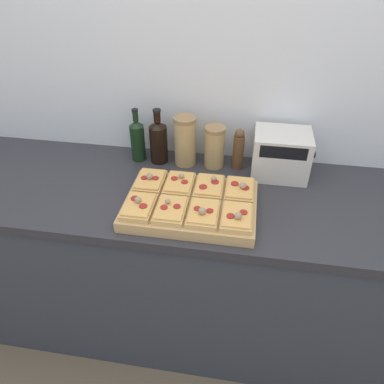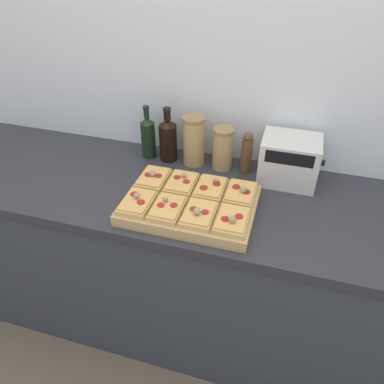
% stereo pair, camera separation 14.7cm
% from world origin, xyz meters
% --- Properties ---
extents(ground_plane, '(12.00, 12.00, 0.00)m').
position_xyz_m(ground_plane, '(0.00, 0.00, 0.00)').
color(ground_plane, brown).
extents(wall_back, '(6.00, 0.06, 2.50)m').
position_xyz_m(wall_back, '(0.00, 0.67, 1.25)').
color(wall_back, silver).
rests_on(wall_back, ground_plane).
extents(kitchen_counter, '(2.63, 0.67, 0.89)m').
position_xyz_m(kitchen_counter, '(0.00, 0.32, 0.45)').
color(kitchen_counter, '#333842').
rests_on(kitchen_counter, ground_plane).
extents(cutting_board, '(0.51, 0.36, 0.04)m').
position_xyz_m(cutting_board, '(-0.03, 0.20, 0.91)').
color(cutting_board, tan).
rests_on(cutting_board, kitchen_counter).
extents(pizza_slice_back_left, '(0.11, 0.16, 0.05)m').
position_xyz_m(pizza_slice_back_left, '(-0.21, 0.29, 0.95)').
color(pizza_slice_back_left, tan).
rests_on(pizza_slice_back_left, cutting_board).
extents(pizza_slice_back_midleft, '(0.11, 0.16, 0.05)m').
position_xyz_m(pizza_slice_back_midleft, '(-0.09, 0.29, 0.95)').
color(pizza_slice_back_midleft, tan).
rests_on(pizza_slice_back_midleft, cutting_board).
extents(pizza_slice_back_midright, '(0.11, 0.16, 0.05)m').
position_xyz_m(pizza_slice_back_midright, '(0.04, 0.29, 0.95)').
color(pizza_slice_back_midright, tan).
rests_on(pizza_slice_back_midright, cutting_board).
extents(pizza_slice_back_right, '(0.11, 0.16, 0.06)m').
position_xyz_m(pizza_slice_back_right, '(0.16, 0.29, 0.95)').
color(pizza_slice_back_right, tan).
rests_on(pizza_slice_back_right, cutting_board).
extents(pizza_slice_front_left, '(0.11, 0.16, 0.05)m').
position_xyz_m(pizza_slice_front_left, '(-0.21, 0.12, 0.95)').
color(pizza_slice_front_left, tan).
rests_on(pizza_slice_front_left, cutting_board).
extents(pizza_slice_front_midleft, '(0.11, 0.16, 0.05)m').
position_xyz_m(pizza_slice_front_midleft, '(-0.09, 0.12, 0.95)').
color(pizza_slice_front_midleft, tan).
rests_on(pizza_slice_front_midleft, cutting_board).
extents(pizza_slice_front_midright, '(0.11, 0.16, 0.06)m').
position_xyz_m(pizza_slice_front_midright, '(0.04, 0.11, 0.95)').
color(pizza_slice_front_midright, tan).
rests_on(pizza_slice_front_midright, cutting_board).
extents(pizza_slice_front_right, '(0.11, 0.16, 0.06)m').
position_xyz_m(pizza_slice_front_right, '(0.16, 0.11, 0.95)').
color(pizza_slice_front_right, tan).
rests_on(pizza_slice_front_right, cutting_board).
extents(olive_oil_bottle, '(0.07, 0.07, 0.26)m').
position_xyz_m(olive_oil_bottle, '(-0.33, 0.54, 1.00)').
color(olive_oil_bottle, black).
rests_on(olive_oil_bottle, kitchen_counter).
extents(wine_bottle, '(0.08, 0.08, 0.26)m').
position_xyz_m(wine_bottle, '(-0.23, 0.54, 1.00)').
color(wine_bottle, black).
rests_on(wine_bottle, kitchen_counter).
extents(grain_jar_tall, '(0.10, 0.10, 0.23)m').
position_xyz_m(grain_jar_tall, '(-0.11, 0.54, 1.01)').
color(grain_jar_tall, tan).
rests_on(grain_jar_tall, kitchen_counter).
extents(grain_jar_short, '(0.09, 0.09, 0.20)m').
position_xyz_m(grain_jar_short, '(0.03, 0.54, 0.99)').
color(grain_jar_short, tan).
rests_on(grain_jar_short, kitchen_counter).
extents(pepper_mill, '(0.05, 0.05, 0.20)m').
position_xyz_m(pepper_mill, '(0.14, 0.54, 0.99)').
color(pepper_mill, brown).
rests_on(pepper_mill, kitchen_counter).
extents(toaster_oven, '(0.27, 0.19, 0.20)m').
position_xyz_m(toaster_oven, '(0.32, 0.52, 0.99)').
color(toaster_oven, beige).
rests_on(toaster_oven, kitchen_counter).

